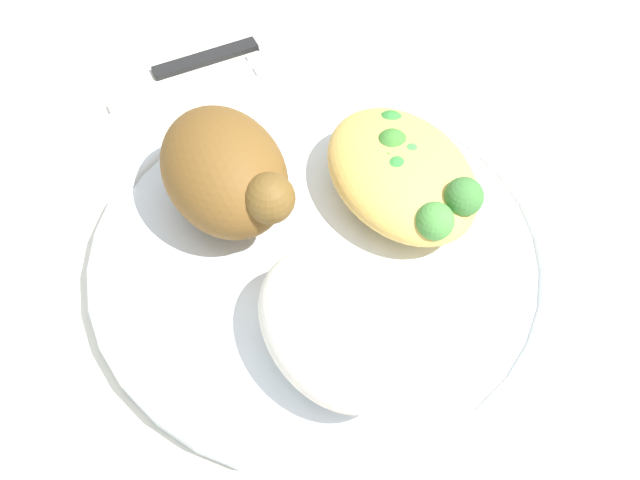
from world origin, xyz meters
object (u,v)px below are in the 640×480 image
(plate, at_px, (320,257))
(roasted_chicken, at_px, (226,173))
(rice_pile, at_px, (332,328))
(fork, at_px, (216,75))
(knife, at_px, (254,43))
(mac_cheese_with_broccoli, at_px, (403,174))

(plate, bearing_deg, roasted_chicken, -149.00)
(rice_pile, distance_m, fork, 0.25)
(plate, distance_m, knife, 0.21)
(fork, bearing_deg, knife, 115.25)
(plate, bearing_deg, rice_pile, -22.47)
(plate, relative_size, mac_cheese_with_broccoli, 2.41)
(plate, height_order, mac_cheese_with_broccoli, mac_cheese_with_broccoli)
(fork, relative_size, knife, 0.75)
(plate, relative_size, fork, 1.93)
(rice_pile, bearing_deg, knife, 163.79)
(roasted_chicken, relative_size, fork, 0.72)
(rice_pile, bearing_deg, roasted_chicken, -176.26)
(roasted_chicken, relative_size, knife, 0.54)
(fork, xyz_separation_m, knife, (-0.02, 0.04, 0.00))
(roasted_chicken, bearing_deg, plate, 31.00)
(rice_pile, bearing_deg, mac_cheese_with_broccoli, 130.05)
(fork, bearing_deg, rice_pile, -8.60)
(plate, distance_m, rice_pile, 0.07)
(roasted_chicken, bearing_deg, mac_cheese_with_broccoli, 67.49)
(rice_pile, height_order, knife, rice_pile)
(plate, xyz_separation_m, fork, (-0.18, 0.01, -0.01))
(plate, relative_size, knife, 1.45)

